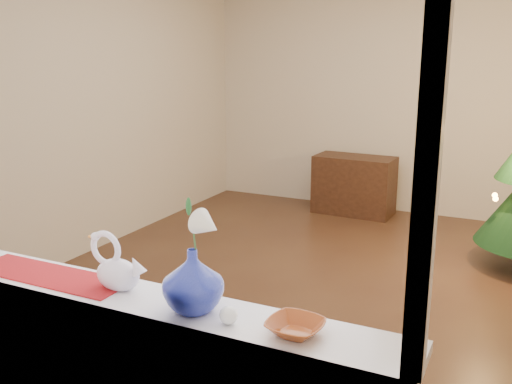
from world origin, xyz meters
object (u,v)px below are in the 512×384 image
(amber_dish, at_px, (295,328))
(side_table, at_px, (354,185))
(paperweight, at_px, (229,315))
(blue_vase, at_px, (193,276))
(swan, at_px, (117,263))

(amber_dish, relative_size, side_table, 0.18)
(paperweight, height_order, amber_dish, paperweight)
(blue_vase, bearing_deg, amber_dish, -0.71)
(swan, distance_m, paperweight, 0.52)
(swan, xyz_separation_m, side_table, (-0.38, 4.53, -0.70))
(paperweight, bearing_deg, side_table, 101.05)
(swan, xyz_separation_m, amber_dish, (0.74, -0.04, -0.09))
(swan, distance_m, side_table, 4.60)
(swan, height_order, side_table, swan)
(swan, bearing_deg, blue_vase, -0.48)
(side_table, bearing_deg, blue_vase, -78.39)
(amber_dish, bearing_deg, blue_vase, 179.29)
(paperweight, bearing_deg, amber_dish, 8.06)
(blue_vase, xyz_separation_m, side_table, (-0.74, 4.56, -0.72))
(paperweight, distance_m, side_table, 4.72)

